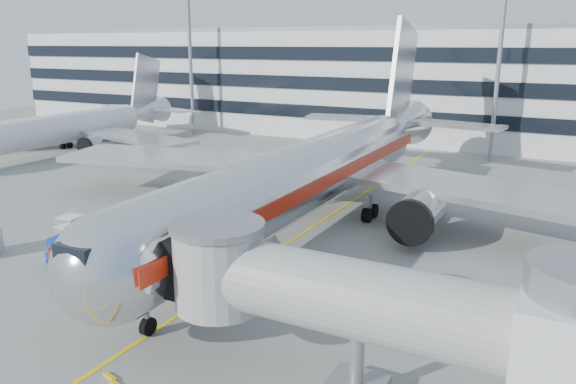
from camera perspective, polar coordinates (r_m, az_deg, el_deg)
The scene contains 13 objects.
ground at distance 34.04m, azimuth -4.98°, elevation -8.42°, with size 180.00×180.00×0.00m, color gray.
lead_in_line at distance 42.21m, azimuth 2.36°, elevation -3.66°, with size 0.25×70.00×0.01m, color yellow.
main_jet at distance 42.59m, azimuth 3.41°, elevation 2.40°, with size 50.95×48.70×16.06m.
jet_bridge at distance 21.13m, azimuth 11.54°, elevation -12.37°, with size 17.80×4.50×7.00m.
terminal at distance 86.03m, azimuth 16.53°, elevation 10.57°, with size 150.00×24.25×15.60m.
light_mast_west at distance 85.81m, azimuth -10.00°, elevation 15.67°, with size 2.40×1.20×25.45m.
light_mast_centre at distance 68.80m, azimuth 20.92°, elevation 15.18°, with size 2.40×1.20×25.45m.
second_jet at distance 75.98m, azimuth -21.58°, elevation 6.12°, with size 38.21×36.52×12.04m.
belt_loader at distance 38.67m, azimuth -7.14°, elevation -4.52°, with size 4.95×2.29×2.32m.
baggage_tug at distance 37.53m, azimuth -21.53°, elevation -5.85°, with size 2.57×1.74×1.86m.
cargo_container_right at distance 42.99m, azimuth -21.21°, elevation -3.28°, with size 1.59×1.59×1.53m.
cargo_container_front at distance 40.82m, azimuth -21.26°, elevation -4.25°, with size 1.70×1.70×1.51m.
ramp_worker at distance 40.66m, azimuth -19.60°, elevation -3.78°, with size 0.74×0.49×2.03m, color #B4E317.
Camera 1 is at (17.08, -26.18, 13.47)m, focal length 35.00 mm.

